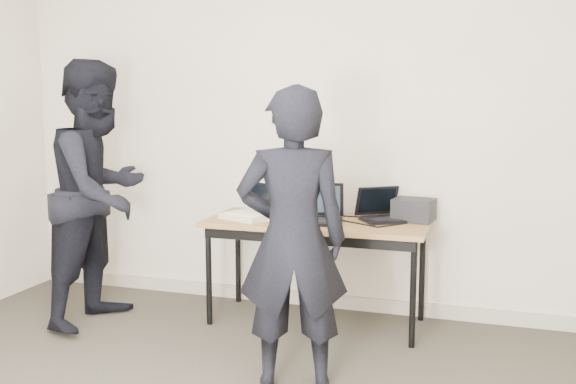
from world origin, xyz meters
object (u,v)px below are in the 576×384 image
at_px(desk, 316,229).
at_px(laptop_center, 318,213).
at_px(laptop_beige, 252,211).
at_px(laptop_right, 382,213).
at_px(equipment_box, 414,210).
at_px(person_observer, 100,193).
at_px(person_typist, 292,240).
at_px(leather_satchel, 301,196).

bearing_deg(desk, laptop_center, -58.54).
bearing_deg(laptop_center, desk, 112.31).
bearing_deg(laptop_beige, laptop_right, 35.07).
height_order(desk, laptop_right, laptop_right).
distance_m(equipment_box, person_observer, 2.14).
bearing_deg(person_observer, person_typist, -106.24).
height_order(laptop_beige, equipment_box, laptop_beige).
relative_size(laptop_beige, person_typist, 0.26).
height_order(equipment_box, person_observer, person_observer).
bearing_deg(leather_satchel, laptop_beige, -136.18).
relative_size(desk, person_observer, 0.83).
height_order(desk, person_observer, person_observer).
bearing_deg(laptop_center, laptop_beige, 171.65).
bearing_deg(laptop_right, laptop_beige, 157.24).
distance_m(laptop_right, leather_satchel, 0.61).
bearing_deg(leather_satchel, laptop_right, -6.85).
height_order(desk, equipment_box, equipment_box).
xyz_separation_m(laptop_beige, leather_satchel, (0.28, 0.27, 0.08)).
bearing_deg(person_typist, equipment_box, -130.62).
xyz_separation_m(equipment_box, person_observer, (-2.06, -0.59, 0.10)).
distance_m(laptop_beige, person_typist, 1.12).
bearing_deg(laptop_center, person_typist, -92.09).
bearing_deg(laptop_center, leather_satchel, 118.36).
height_order(desk, laptop_center, laptop_center).
xyz_separation_m(desk, laptop_center, (0.02, -0.03, 0.12)).
distance_m(laptop_beige, laptop_center, 0.47).
xyz_separation_m(desk, person_observer, (-1.43, -0.40, 0.24)).
height_order(laptop_right, leather_satchel, leather_satchel).
height_order(laptop_center, leather_satchel, laptop_center).
xyz_separation_m(leather_satchel, equipment_box, (0.81, -0.04, -0.05)).
relative_size(laptop_right, equipment_box, 1.59).
height_order(leather_satchel, person_observer, person_observer).
distance_m(laptop_right, person_observer, 1.94).
bearing_deg(person_observer, equipment_box, -69.42).
relative_size(laptop_right, leather_satchel, 1.15).
xyz_separation_m(desk, leather_satchel, (-0.18, 0.23, 0.19)).
bearing_deg(equipment_box, person_observer, -164.03).
height_order(laptop_center, person_typist, person_typist).
relative_size(desk, laptop_center, 3.98).
bearing_deg(person_typist, laptop_beige, -76.24).
bearing_deg(laptop_right, person_observer, 161.39).
height_order(laptop_beige, laptop_right, laptop_beige).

